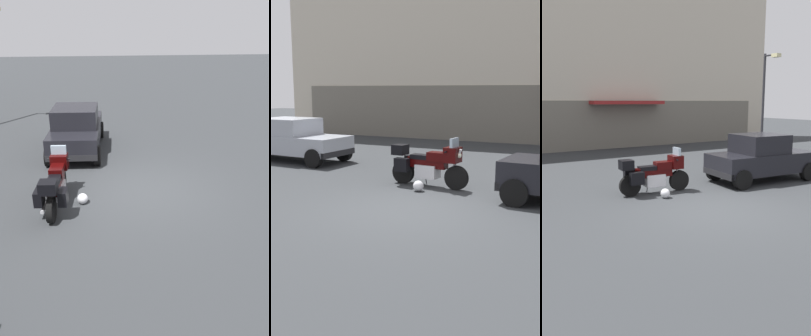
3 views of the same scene
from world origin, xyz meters
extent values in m
plane|color=#2D3033|center=(0.00, 0.00, 0.00)|extent=(80.00, 80.00, 0.00)
cube|color=beige|center=(0.00, 14.25, 5.90)|extent=(28.64, 2.40, 11.79)
cube|color=#6D675C|center=(0.00, 13.03, 1.40)|extent=(25.77, 0.12, 2.80)
cube|color=maroon|center=(3.09, 12.60, 2.70)|extent=(4.40, 1.10, 0.20)
cylinder|color=black|center=(0.27, 2.29, 0.32)|extent=(0.65, 0.19, 0.64)
cylinder|color=black|center=(-1.34, 2.40, 0.32)|extent=(0.65, 0.19, 0.64)
cylinder|color=#B7B7BC|center=(0.25, 2.29, 0.75)|extent=(0.33, 0.09, 0.68)
cube|color=#B7B7BC|center=(-0.58, 2.35, 0.42)|extent=(0.63, 0.44, 0.36)
cube|color=black|center=(-0.58, 2.35, 0.66)|extent=(1.12, 0.36, 0.28)
cube|color=black|center=(-0.28, 2.33, 0.84)|extent=(0.54, 0.38, 0.24)
cube|color=black|center=(-0.78, 2.36, 0.80)|extent=(0.58, 0.34, 0.12)
cube|color=black|center=(0.15, 2.30, 0.92)|extent=(0.39, 0.46, 0.40)
cube|color=#8C9EAD|center=(0.19, 2.29, 1.22)|extent=(0.11, 0.40, 0.28)
sphere|color=#EAEACC|center=(0.33, 2.28, 0.92)|extent=(0.14, 0.14, 0.14)
cylinder|color=black|center=(0.07, 2.30, 1.02)|extent=(0.08, 0.62, 0.04)
cylinder|color=#B7B7BC|center=(-1.16, 2.59, 0.30)|extent=(0.56, 0.13, 0.09)
cube|color=black|center=(-1.20, 2.68, 0.58)|extent=(0.41, 0.23, 0.36)
cube|color=black|center=(-1.24, 2.12, 0.58)|extent=(0.41, 0.23, 0.36)
cube|color=black|center=(-1.44, 2.41, 0.95)|extent=(0.39, 0.42, 0.28)
cylinder|color=black|center=(-0.71, 2.54, 0.15)|extent=(0.03, 0.13, 0.29)
sphere|color=silver|center=(-0.55, 1.71, 0.14)|extent=(0.28, 0.28, 0.28)
cube|color=black|center=(3.51, 1.98, 0.66)|extent=(3.89, 1.87, 0.68)
cube|color=black|center=(3.36, 1.99, 1.32)|extent=(1.69, 1.60, 0.64)
cube|color=#8C9EAD|center=(4.11, 1.95, 1.32)|extent=(0.15, 1.40, 0.54)
cube|color=#8C9EAD|center=(2.61, 2.04, 1.32)|extent=(0.15, 1.40, 0.51)
cube|color=black|center=(5.36, 1.87, 0.42)|extent=(0.22, 1.64, 0.20)
cube|color=black|center=(1.66, 2.10, 0.42)|extent=(0.22, 1.64, 0.20)
cylinder|color=black|center=(5.01, 2.67, 0.32)|extent=(0.65, 0.26, 0.64)
cylinder|color=black|center=(4.91, 1.12, 0.32)|extent=(0.65, 0.26, 0.64)
cylinder|color=black|center=(2.11, 2.85, 0.32)|extent=(0.65, 0.26, 0.64)
cylinder|color=black|center=(2.02, 1.30, 0.32)|extent=(0.65, 0.26, 0.64)
sphere|color=silver|center=(5.43, 2.32, 0.54)|extent=(0.14, 0.14, 0.14)
sphere|color=silver|center=(5.38, 1.42, 0.54)|extent=(0.14, 0.14, 0.14)
cylinder|color=#2D2D33|center=(7.26, 5.82, 2.49)|extent=(0.12, 0.12, 4.98)
cylinder|color=#2D2D33|center=(7.26, 5.47, 4.88)|extent=(0.08, 0.70, 0.08)
cube|color=beige|center=(7.26, 5.12, 4.83)|extent=(0.28, 0.36, 0.16)
cylinder|color=#333338|center=(7.37, 6.77, 0.39)|extent=(0.16, 0.16, 0.78)
sphere|color=#333338|center=(7.37, 6.77, 0.78)|extent=(0.16, 0.16, 0.16)
camera|label=1|loc=(-8.50, 1.25, 4.39)|focal=36.61mm
camera|label=2|loc=(4.12, -8.34, 2.59)|focal=46.95mm
camera|label=3|loc=(-5.46, -6.98, 2.75)|focal=38.07mm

